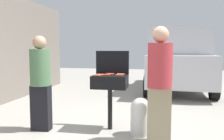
{
  "coord_description": "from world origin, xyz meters",
  "views": [
    {
      "loc": [
        0.79,
        -4.07,
        1.44
      ],
      "look_at": [
        -0.1,
        0.54,
        1.0
      ],
      "focal_mm": 39.1,
      "sensor_mm": 36.0,
      "label": 1
    }
  ],
  "objects_px": {
    "hot_dog_1": "(121,74)",
    "hot_dog_5": "(97,75)",
    "hot_dog_3": "(99,75)",
    "person_left": "(40,79)",
    "person_right": "(160,80)",
    "parked_minivan": "(178,60)",
    "hot_dog_4": "(107,75)",
    "hot_dog_7": "(111,74)",
    "propane_tank": "(140,116)",
    "hot_dog_8": "(109,74)",
    "hot_dog_9": "(99,75)",
    "hot_dog_6": "(119,75)",
    "bbq_grill": "(110,84)",
    "hot_dog_2": "(101,75)",
    "hot_dog_0": "(121,74)"
  },
  "relations": [
    {
      "from": "bbq_grill",
      "to": "hot_dog_6",
      "type": "xyz_separation_m",
      "value": [
        0.17,
        -0.07,
        0.16
      ]
    },
    {
      "from": "person_left",
      "to": "person_right",
      "type": "xyz_separation_m",
      "value": [
        2.01,
        -0.17,
        0.06
      ]
    },
    {
      "from": "hot_dog_3",
      "to": "parked_minivan",
      "type": "bearing_deg",
      "value": 69.71
    },
    {
      "from": "hot_dog_1",
      "to": "hot_dog_4",
      "type": "height_order",
      "value": "same"
    },
    {
      "from": "hot_dog_7",
      "to": "hot_dog_8",
      "type": "height_order",
      "value": "same"
    },
    {
      "from": "hot_dog_1",
      "to": "hot_dog_5",
      "type": "xyz_separation_m",
      "value": [
        -0.37,
        -0.24,
        0.0
      ]
    },
    {
      "from": "hot_dog_3",
      "to": "hot_dog_9",
      "type": "distance_m",
      "value": 0.04
    },
    {
      "from": "hot_dog_4",
      "to": "hot_dog_5",
      "type": "relative_size",
      "value": 1.0
    },
    {
      "from": "hot_dog_2",
      "to": "hot_dog_3",
      "type": "relative_size",
      "value": 1.0
    },
    {
      "from": "hot_dog_3",
      "to": "person_left",
      "type": "height_order",
      "value": "person_left"
    },
    {
      "from": "bbq_grill",
      "to": "hot_dog_5",
      "type": "xyz_separation_m",
      "value": [
        -0.19,
        -0.17,
        0.16
      ]
    },
    {
      "from": "hot_dog_1",
      "to": "hot_dog_3",
      "type": "height_order",
      "value": "same"
    },
    {
      "from": "bbq_grill",
      "to": "person_left",
      "type": "xyz_separation_m",
      "value": [
        -1.17,
        -0.27,
        0.08
      ]
    },
    {
      "from": "parked_minivan",
      "to": "person_right",
      "type": "bearing_deg",
      "value": 84.26
    },
    {
      "from": "hot_dog_5",
      "to": "hot_dog_2",
      "type": "bearing_deg",
      "value": 76.83
    },
    {
      "from": "hot_dog_2",
      "to": "hot_dog_5",
      "type": "xyz_separation_m",
      "value": [
        -0.03,
        -0.15,
        0.0
      ]
    },
    {
      "from": "hot_dog_6",
      "to": "propane_tank",
      "type": "bearing_deg",
      "value": -17.33
    },
    {
      "from": "hot_dog_9",
      "to": "parked_minivan",
      "type": "relative_size",
      "value": 0.03
    },
    {
      "from": "hot_dog_5",
      "to": "person_right",
      "type": "relative_size",
      "value": 0.07
    },
    {
      "from": "person_left",
      "to": "bbq_grill",
      "type": "bearing_deg",
      "value": -2.05
    },
    {
      "from": "parked_minivan",
      "to": "hot_dog_3",
      "type": "bearing_deg",
      "value": 71.33
    },
    {
      "from": "hot_dog_8",
      "to": "hot_dog_4",
      "type": "bearing_deg",
      "value": -100.63
    },
    {
      "from": "hot_dog_3",
      "to": "propane_tank",
      "type": "bearing_deg",
      "value": -9.14
    },
    {
      "from": "hot_dog_7",
      "to": "parked_minivan",
      "type": "xyz_separation_m",
      "value": [
        1.48,
        4.27,
        0.06
      ]
    },
    {
      "from": "hot_dog_1",
      "to": "hot_dog_6",
      "type": "distance_m",
      "value": 0.15
    },
    {
      "from": "hot_dog_0",
      "to": "hot_dog_7",
      "type": "height_order",
      "value": "same"
    },
    {
      "from": "bbq_grill",
      "to": "hot_dog_6",
      "type": "relative_size",
      "value": 7.34
    },
    {
      "from": "hot_dog_6",
      "to": "person_right",
      "type": "distance_m",
      "value": 0.76
    },
    {
      "from": "hot_dog_5",
      "to": "hot_dog_4",
      "type": "bearing_deg",
      "value": 32.43
    },
    {
      "from": "hot_dog_7",
      "to": "hot_dog_2",
      "type": "bearing_deg",
      "value": -136.82
    },
    {
      "from": "hot_dog_3",
      "to": "hot_dog_6",
      "type": "relative_size",
      "value": 1.0
    },
    {
      "from": "hot_dog_8",
      "to": "parked_minivan",
      "type": "height_order",
      "value": "parked_minivan"
    },
    {
      "from": "hot_dog_6",
      "to": "person_right",
      "type": "bearing_deg",
      "value": -28.48
    },
    {
      "from": "hot_dog_1",
      "to": "parked_minivan",
      "type": "xyz_separation_m",
      "value": [
        1.29,
        4.31,
        0.06
      ]
    },
    {
      "from": "hot_dog_0",
      "to": "hot_dog_1",
      "type": "relative_size",
      "value": 1.0
    },
    {
      "from": "hot_dog_2",
      "to": "parked_minivan",
      "type": "xyz_separation_m",
      "value": [
        1.62,
        4.41,
        0.06
      ]
    },
    {
      "from": "hot_dog_6",
      "to": "hot_dog_8",
      "type": "distance_m",
      "value": 0.23
    },
    {
      "from": "hot_dog_7",
      "to": "parked_minivan",
      "type": "distance_m",
      "value": 4.52
    },
    {
      "from": "hot_dog_6",
      "to": "hot_dog_7",
      "type": "xyz_separation_m",
      "value": [
        -0.19,
        0.18,
        0.0
      ]
    },
    {
      "from": "hot_dog_8",
      "to": "hot_dog_9",
      "type": "height_order",
      "value": "same"
    },
    {
      "from": "bbq_grill",
      "to": "hot_dog_1",
      "type": "height_order",
      "value": "hot_dog_1"
    },
    {
      "from": "hot_dog_2",
      "to": "parked_minivan",
      "type": "height_order",
      "value": "parked_minivan"
    },
    {
      "from": "hot_dog_5",
      "to": "hot_dog_8",
      "type": "height_order",
      "value": "same"
    },
    {
      "from": "hot_dog_5",
      "to": "parked_minivan",
      "type": "bearing_deg",
      "value": 69.99
    },
    {
      "from": "hot_dog_3",
      "to": "propane_tank",
      "type": "height_order",
      "value": "hot_dog_3"
    },
    {
      "from": "hot_dog_4",
      "to": "hot_dog_6",
      "type": "xyz_separation_m",
      "value": [
        0.22,
        0.0,
        0.0
      ]
    },
    {
      "from": "hot_dog_7",
      "to": "person_right",
      "type": "distance_m",
      "value": 1.02
    },
    {
      "from": "hot_dog_7",
      "to": "propane_tank",
      "type": "height_order",
      "value": "hot_dog_7"
    },
    {
      "from": "parked_minivan",
      "to": "hot_dog_4",
      "type": "bearing_deg",
      "value": 72.89
    },
    {
      "from": "hot_dog_6",
      "to": "hot_dog_1",
      "type": "bearing_deg",
      "value": 89.14
    }
  ]
}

